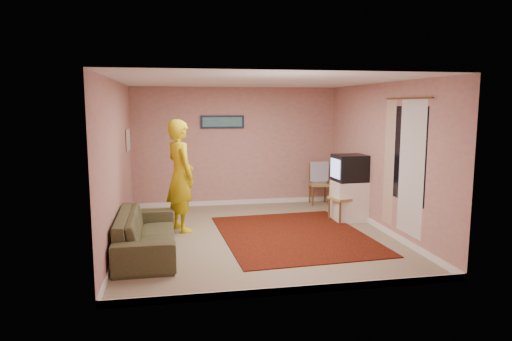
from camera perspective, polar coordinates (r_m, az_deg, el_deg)
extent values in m
plane|color=gray|center=(7.90, 0.07, -8.10)|extent=(5.00, 5.00, 0.00)
cube|color=tan|center=(10.09, -2.52, 2.99)|extent=(4.50, 0.02, 2.60)
cube|color=tan|center=(5.22, 5.08, -1.97)|extent=(4.50, 0.02, 2.60)
cube|color=tan|center=(7.56, -16.95, 0.87)|extent=(0.02, 5.00, 2.60)
cube|color=tan|center=(8.34, 15.46, 1.59)|extent=(0.02, 5.00, 2.60)
cube|color=white|center=(7.59, 0.07, 11.09)|extent=(4.50, 5.00, 0.02)
cube|color=white|center=(10.27, -2.47, -3.97)|extent=(4.50, 0.02, 0.10)
cube|color=white|center=(5.59, 4.88, -14.66)|extent=(4.50, 0.02, 0.10)
cube|color=white|center=(7.81, -16.49, -8.26)|extent=(0.02, 5.00, 0.10)
cube|color=white|center=(8.57, 15.07, -6.74)|extent=(0.02, 5.00, 0.10)
cube|color=black|center=(7.53, 18.44, 1.93)|extent=(0.01, 1.10, 1.50)
cube|color=white|center=(7.41, 18.83, 0.26)|extent=(0.01, 0.75, 2.10)
cube|color=beige|center=(8.02, 16.30, 0.95)|extent=(0.01, 0.35, 2.10)
cylinder|color=brown|center=(7.47, 18.44, 8.57)|extent=(0.02, 1.40, 0.02)
cube|color=#131B36|center=(9.99, -4.23, 6.09)|extent=(0.95, 0.03, 0.28)
cube|color=#2F5B84|center=(9.97, -4.22, 6.08)|extent=(0.86, 0.01, 0.20)
cube|color=beige|center=(9.12, -15.71, 3.71)|extent=(0.03, 0.38, 0.42)
cube|color=silver|center=(9.11, -15.59, 3.71)|extent=(0.01, 0.30, 0.34)
cube|color=black|center=(7.92, 4.72, -8.01)|extent=(2.56, 3.13, 0.02)
cube|color=white|center=(9.01, 11.54, -3.71)|extent=(0.60, 0.55, 0.77)
cube|color=black|center=(8.90, 11.66, 0.31)|extent=(0.61, 0.56, 0.51)
cube|color=#8CB2F2|center=(8.78, 9.89, 0.25)|extent=(0.04, 0.43, 0.36)
cube|color=tan|center=(10.33, 7.90, -1.75)|extent=(0.45, 0.43, 0.05)
cube|color=brown|center=(10.29, 7.92, -0.45)|extent=(0.42, 0.08, 0.47)
cube|color=#B3B3B8|center=(10.32, 7.90, -1.46)|extent=(0.36, 0.29, 0.05)
cube|color=#829FD4|center=(10.28, 7.93, -0.12)|extent=(0.41, 0.05, 0.44)
cube|color=tan|center=(8.85, 10.73, -3.46)|extent=(0.49, 0.50, 0.05)
cube|color=brown|center=(8.80, 10.77, -1.93)|extent=(0.14, 0.42, 0.48)
cube|color=white|center=(8.84, 10.74, -3.15)|extent=(0.24, 0.18, 0.05)
imported|color=#4C4A2E|center=(7.11, -13.53, -7.58)|extent=(0.86, 2.15, 0.62)
imported|color=yellow|center=(8.11, -9.42, -0.64)|extent=(0.72, 0.85, 1.97)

